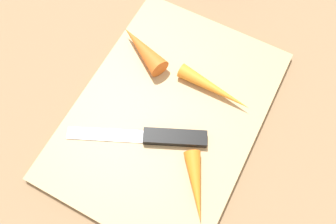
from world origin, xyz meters
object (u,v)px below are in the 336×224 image
carrot_longest (214,89)px  carrot_shortest (196,185)px  cutting_board (168,114)px  knife (166,137)px  carrot_medium (142,48)px

carrot_longest → carrot_shortest: 0.15m
cutting_board → carrot_shortest: 0.12m
knife → carrot_medium: carrot_medium is taller
carrot_medium → carrot_longest: size_ratio=0.79×
carrot_shortest → carrot_longest: bearing=162.2°
carrot_longest → carrot_shortest: size_ratio=1.28×
carrot_medium → carrot_longest: 0.13m
cutting_board → carrot_longest: bearing=143.3°
carrot_medium → carrot_shortest: bearing=162.6°
cutting_board → knife: 0.04m
carrot_longest → carrot_shortest: (0.14, 0.04, 0.00)m
cutting_board → knife: knife is taller
knife → carrot_longest: (-0.10, 0.03, 0.01)m
carrot_medium → knife: bearing=157.0°
carrot_shortest → knife: bearing=-154.9°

